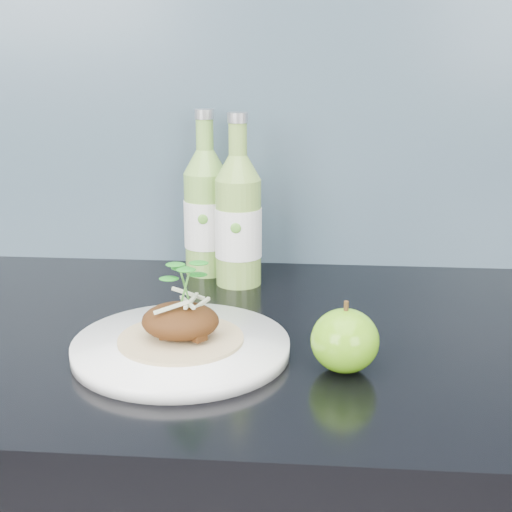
% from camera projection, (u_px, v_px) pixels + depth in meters
% --- Properties ---
extents(subway_backsplash, '(4.00, 0.02, 0.70)m').
position_uv_depth(subway_backsplash, '(261.00, 37.00, 1.06)').
color(subway_backsplash, '#749BB7').
rests_on(subway_backsplash, kitchen_counter).
extents(dinner_plate, '(0.27, 0.27, 0.02)m').
position_uv_depth(dinner_plate, '(181.00, 347.00, 0.81)').
color(dinner_plate, white).
rests_on(dinner_plate, kitchen_counter).
extents(pork_taco, '(0.14, 0.14, 0.10)m').
position_uv_depth(pork_taco, '(180.00, 317.00, 0.80)').
color(pork_taco, tan).
rests_on(pork_taco, dinner_plate).
extents(green_apple, '(0.07, 0.07, 0.08)m').
position_uv_depth(green_apple, '(345.00, 341.00, 0.76)').
color(green_apple, '#569610').
rests_on(green_apple, kitchen_counter).
extents(cider_bottle_left, '(0.08, 0.08, 0.25)m').
position_uv_depth(cider_bottle_left, '(206.00, 213.00, 1.08)').
color(cider_bottle_left, '#7CB149').
rests_on(cider_bottle_left, kitchen_counter).
extents(cider_bottle_right, '(0.07, 0.07, 0.25)m').
position_uv_depth(cider_bottle_right, '(238.00, 221.00, 1.02)').
color(cider_bottle_right, '#7DA946').
rests_on(cider_bottle_right, kitchen_counter).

